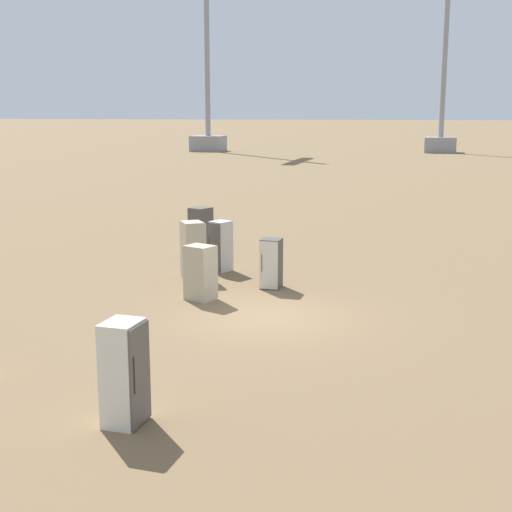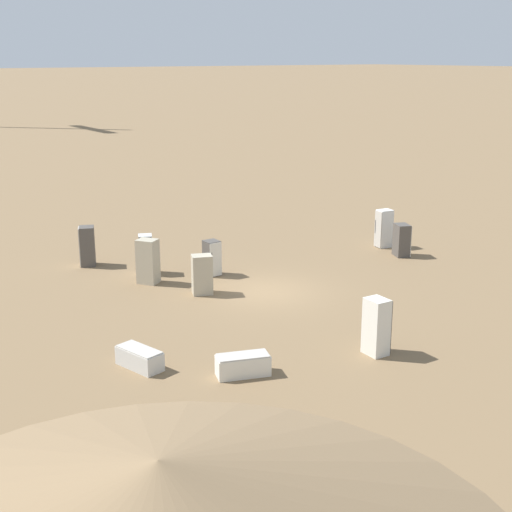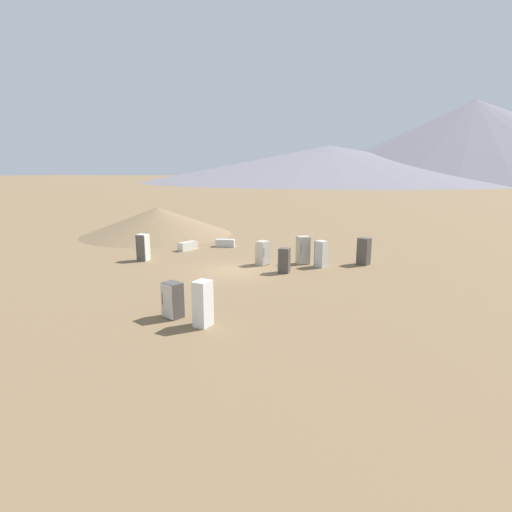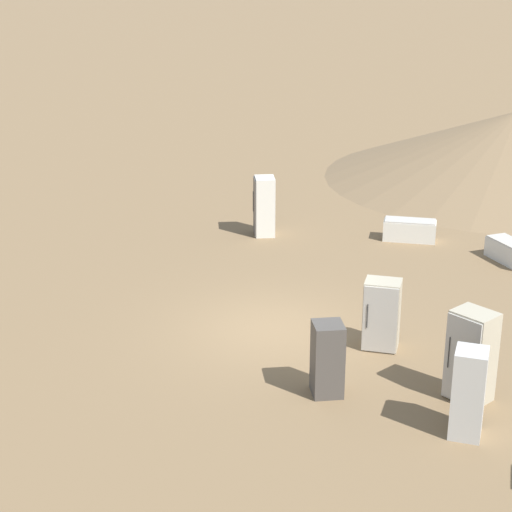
{
  "view_description": "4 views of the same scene",
  "coord_description": "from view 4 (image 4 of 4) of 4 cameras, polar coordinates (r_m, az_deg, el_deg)",
  "views": [
    {
      "loc": [
        17.43,
        4.19,
        5.25
      ],
      "look_at": [
        0.56,
        -0.09,
        1.73
      ],
      "focal_mm": 50.0,
      "sensor_mm": 36.0,
      "label": 1
    },
    {
      "loc": [
        21.61,
        -15.85,
        9.06
      ],
      "look_at": [
        1.15,
        -1.3,
        1.95
      ],
      "focal_mm": 50.0,
      "sensor_mm": 36.0,
      "label": 2
    },
    {
      "loc": [
        -8.89,
        22.28,
        6.04
      ],
      "look_at": [
        -1.23,
        -0.85,
        0.84
      ],
      "focal_mm": 28.0,
      "sensor_mm": 36.0,
      "label": 3
    },
    {
      "loc": [
        -17.88,
        2.91,
        8.35
      ],
      "look_at": [
        0.6,
        0.35,
        1.61
      ],
      "focal_mm": 60.0,
      "sensor_mm": 36.0,
      "label": 4
    }
  ],
  "objects": [
    {
      "name": "discarded_fridge_7",
      "position": [
        25.05,
        16.6,
        0.27
      ],
      "size": [
        1.64,
        0.99,
        0.6
      ],
      "rotation": [
        0.0,
        0.0,
        1.8
      ],
      "color": "silver",
      "rests_on": "ground_plane"
    },
    {
      "name": "discarded_fridge_1",
      "position": [
        18.95,
        8.37,
        -3.88
      ],
      "size": [
        0.89,
        0.95,
        1.57
      ],
      "rotation": [
        0.0,
        0.0,
        1.18
      ],
      "color": "#B2A88E",
      "rests_on": "ground_plane"
    },
    {
      "name": "discarded_fridge_3",
      "position": [
        16.95,
        4.77,
        -6.83
      ],
      "size": [
        0.68,
        0.6,
        1.51
      ],
      "rotation": [
        0.0,
        0.0,
        4.69
      ],
      "color": "#4C4742",
      "rests_on": "ground_plane"
    },
    {
      "name": "discarded_fridge_9",
      "position": [
        26.14,
        0.55,
        3.33
      ],
      "size": [
        0.76,
        0.66,
        1.82
      ],
      "rotation": [
        0.0,
        0.0,
        6.22
      ],
      "color": "silver",
      "rests_on": "ground_plane"
    },
    {
      "name": "discarded_fridge_5",
      "position": [
        15.95,
        13.98,
        -8.84
      ],
      "size": [
        0.83,
        0.79,
        1.69
      ],
      "rotation": [
        0.0,
        0.0,
        4.26
      ],
      "color": "silver",
      "rests_on": "ground_plane"
    },
    {
      "name": "discarded_fridge_6",
      "position": [
        17.13,
        14.15,
        -6.49
      ],
      "size": [
        1.02,
        0.99,
        1.84
      ],
      "rotation": [
        0.0,
        0.0,
        0.59
      ],
      "color": "#B2A88E",
      "rests_on": "ground_plane"
    },
    {
      "name": "ground_plane",
      "position": [
        19.94,
        1.23,
        -4.88
      ],
      "size": [
        1000.0,
        1000.0,
        0.0
      ],
      "primitive_type": "plane",
      "color": "brown"
    },
    {
      "name": "discarded_fridge_0",
      "position": [
        26.22,
        10.2,
        1.71
      ],
      "size": [
        1.14,
        1.68,
        0.64
      ],
      "rotation": [
        0.0,
        0.0,
        5.93
      ],
      "color": "silver",
      "rests_on": "ground_plane"
    }
  ]
}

